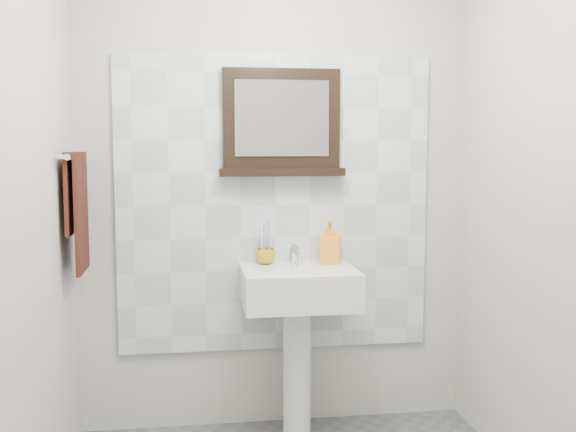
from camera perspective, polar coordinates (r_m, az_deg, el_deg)
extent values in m
cube|color=#BBB8B1|center=(3.45, -1.12, 2.59)|extent=(2.00, 0.01, 2.50)
cube|color=#BBB8B1|center=(1.31, 11.04, -3.05)|extent=(2.00, 0.01, 2.50)
cube|color=#BBB8B1|center=(2.40, -22.02, 0.68)|extent=(0.01, 2.20, 2.50)
cube|color=silver|center=(3.45, -1.09, 0.92)|extent=(1.60, 0.02, 1.50)
cylinder|color=white|center=(3.46, 0.75, -12.78)|extent=(0.14, 0.14, 0.68)
cube|color=white|center=(3.29, 0.93, -6.01)|extent=(0.55, 0.44, 0.18)
cylinder|color=silver|center=(3.26, 0.98, -4.79)|extent=(0.32, 0.32, 0.02)
cylinder|color=#4C4C4F|center=(3.26, 0.99, -4.60)|extent=(0.04, 0.04, 0.00)
cylinder|color=silver|center=(3.41, 0.53, -3.28)|extent=(0.04, 0.04, 0.09)
cylinder|color=silver|center=(3.37, 0.64, -3.06)|extent=(0.02, 0.10, 0.02)
cube|color=silver|center=(3.42, 0.49, -2.41)|extent=(0.02, 0.07, 0.01)
imported|color=#B28915|center=(3.39, -1.93, -3.43)|extent=(0.12, 0.12, 0.08)
cylinder|color=white|center=(3.37, -2.22, -2.37)|extent=(0.01, 0.01, 0.19)
cube|color=white|center=(3.35, -2.22, -0.63)|extent=(0.01, 0.01, 0.03)
cylinder|color=#6993F1|center=(3.37, -1.64, -2.36)|extent=(0.01, 0.01, 0.19)
cube|color=#6993F1|center=(3.36, -1.65, -0.62)|extent=(0.01, 0.01, 0.03)
cylinder|color=white|center=(3.40, -1.96, -2.30)|extent=(0.01, 0.01, 0.19)
cube|color=white|center=(3.38, -1.97, -0.57)|extent=(0.01, 0.01, 0.03)
cylinder|color=#6993F1|center=(3.39, -2.12, -2.32)|extent=(0.01, 0.01, 0.19)
cube|color=#6993F1|center=(3.38, -2.13, -0.59)|extent=(0.01, 0.01, 0.03)
cylinder|color=white|center=(3.39, -1.61, -2.32)|extent=(0.01, 0.01, 0.19)
cube|color=white|center=(3.38, -1.61, -0.59)|extent=(0.01, 0.01, 0.03)
imported|color=orange|center=(3.42, 3.56, -2.20)|extent=(0.12, 0.12, 0.22)
cube|color=black|center=(3.42, -0.57, 8.25)|extent=(0.59, 0.06, 0.50)
cube|color=#99999E|center=(3.38, -0.50, 8.28)|extent=(0.47, 0.01, 0.38)
cube|color=black|center=(3.39, -0.51, 3.75)|extent=(0.63, 0.11, 0.04)
cylinder|color=silver|center=(3.21, -17.60, 4.84)|extent=(0.03, 0.40, 0.03)
cylinder|color=silver|center=(3.02, -18.74, 4.75)|extent=(0.05, 0.02, 0.02)
cylinder|color=silver|center=(3.40, -17.59, 4.88)|extent=(0.05, 0.02, 0.02)
cube|color=black|center=(3.22, -17.10, 0.04)|extent=(0.02, 0.30, 0.52)
cube|color=black|center=(3.22, -17.85, 1.62)|extent=(0.02, 0.30, 0.34)
cube|color=black|center=(3.21, -17.60, 4.93)|extent=(0.06, 0.30, 0.03)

